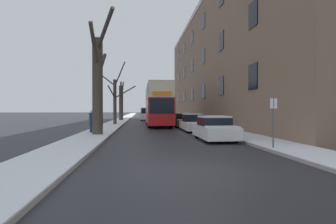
{
  "coord_description": "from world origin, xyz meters",
  "views": [
    {
      "loc": [
        -1.74,
        -7.59,
        1.83
      ],
      "look_at": [
        0.74,
        15.99,
        1.59
      ],
      "focal_mm": 28.0,
      "sensor_mm": 36.0,
      "label": 1
    }
  ],
  "objects_px": {
    "parked_car_2": "(183,120)",
    "bare_tree_left_2": "(121,101)",
    "bare_tree_left_1": "(115,98)",
    "oncoming_van": "(146,113)",
    "pedestrian_left_sidewalk": "(92,121)",
    "bare_tree_left_0": "(98,82)",
    "parked_car_0": "(215,129)",
    "street_sign_post": "(273,120)",
    "double_decker_bus": "(158,103)",
    "parked_car_1": "(193,123)"
  },
  "relations": [
    {
      "from": "bare_tree_left_0",
      "to": "parked_car_0",
      "type": "height_order",
      "value": "bare_tree_left_0"
    },
    {
      "from": "bare_tree_left_0",
      "to": "double_decker_bus",
      "type": "relative_size",
      "value": 0.67
    },
    {
      "from": "pedestrian_left_sidewalk",
      "to": "street_sign_post",
      "type": "bearing_deg",
      "value": 155.69
    },
    {
      "from": "bare_tree_left_0",
      "to": "parked_car_1",
      "type": "xyz_separation_m",
      "value": [
        7.23,
        3.63,
        -3.03
      ]
    },
    {
      "from": "bare_tree_left_2",
      "to": "pedestrian_left_sidewalk",
      "type": "xyz_separation_m",
      "value": [
        -0.47,
        -22.3,
        -2.12
      ]
    },
    {
      "from": "oncoming_van",
      "to": "street_sign_post",
      "type": "height_order",
      "value": "street_sign_post"
    },
    {
      "from": "double_decker_bus",
      "to": "pedestrian_left_sidewalk",
      "type": "bearing_deg",
      "value": -118.67
    },
    {
      "from": "double_decker_bus",
      "to": "oncoming_van",
      "type": "relative_size",
      "value": 2.18
    },
    {
      "from": "bare_tree_left_0",
      "to": "double_decker_bus",
      "type": "xyz_separation_m",
      "value": [
        4.77,
        11.47,
        -1.14
      ]
    },
    {
      "from": "double_decker_bus",
      "to": "parked_car_2",
      "type": "xyz_separation_m",
      "value": [
        2.46,
        -2.4,
        -1.88
      ]
    },
    {
      "from": "parked_car_2",
      "to": "oncoming_van",
      "type": "xyz_separation_m",
      "value": [
        -3.4,
        17.15,
        0.49
      ]
    },
    {
      "from": "pedestrian_left_sidewalk",
      "to": "bare_tree_left_0",
      "type": "bearing_deg",
      "value": 132.48
    },
    {
      "from": "oncoming_van",
      "to": "parked_car_1",
      "type": "bearing_deg",
      "value": -81.45
    },
    {
      "from": "oncoming_van",
      "to": "street_sign_post",
      "type": "xyz_separation_m",
      "value": [
        4.79,
        -33.33,
        0.19
      ]
    },
    {
      "from": "bare_tree_left_0",
      "to": "street_sign_post",
      "type": "xyz_separation_m",
      "value": [
        8.62,
        -7.12,
        -2.35
      ]
    },
    {
      "from": "bare_tree_left_1",
      "to": "pedestrian_left_sidewalk",
      "type": "bearing_deg",
      "value": -93.28
    },
    {
      "from": "double_decker_bus",
      "to": "bare_tree_left_2",
      "type": "bearing_deg",
      "value": 111.93
    },
    {
      "from": "bare_tree_left_1",
      "to": "pedestrian_left_sidewalk",
      "type": "distance_m",
      "value": 11.29
    },
    {
      "from": "parked_car_0",
      "to": "street_sign_post",
      "type": "xyz_separation_m",
      "value": [
        1.39,
        -4.26,
        0.68
      ]
    },
    {
      "from": "parked_car_1",
      "to": "oncoming_van",
      "type": "distance_m",
      "value": 22.85
    },
    {
      "from": "parked_car_1",
      "to": "bare_tree_left_0",
      "type": "bearing_deg",
      "value": -153.34
    },
    {
      "from": "street_sign_post",
      "to": "bare_tree_left_1",
      "type": "bearing_deg",
      "value": 113.73
    },
    {
      "from": "parked_car_0",
      "to": "oncoming_van",
      "type": "bearing_deg",
      "value": 96.66
    },
    {
      "from": "parked_car_0",
      "to": "parked_car_1",
      "type": "height_order",
      "value": "parked_car_1"
    },
    {
      "from": "parked_car_2",
      "to": "oncoming_van",
      "type": "bearing_deg",
      "value": 101.2
    },
    {
      "from": "bare_tree_left_0",
      "to": "parked_car_0",
      "type": "relative_size",
      "value": 1.94
    },
    {
      "from": "bare_tree_left_0",
      "to": "parked_car_0",
      "type": "distance_m",
      "value": 8.34
    },
    {
      "from": "parked_car_2",
      "to": "bare_tree_left_2",
      "type": "bearing_deg",
      "value": 116.72
    },
    {
      "from": "parked_car_2",
      "to": "bare_tree_left_1",
      "type": "bearing_deg",
      "value": 154.21
    },
    {
      "from": "bare_tree_left_2",
      "to": "parked_car_1",
      "type": "relative_size",
      "value": 1.42
    },
    {
      "from": "bare_tree_left_0",
      "to": "double_decker_bus",
      "type": "height_order",
      "value": "bare_tree_left_0"
    },
    {
      "from": "bare_tree_left_0",
      "to": "pedestrian_left_sidewalk",
      "type": "bearing_deg",
      "value": 113.91
    },
    {
      "from": "bare_tree_left_2",
      "to": "double_decker_bus",
      "type": "bearing_deg",
      "value": -68.07
    },
    {
      "from": "parked_car_0",
      "to": "parked_car_1",
      "type": "relative_size",
      "value": 0.9
    },
    {
      "from": "parked_car_2",
      "to": "oncoming_van",
      "type": "height_order",
      "value": "oncoming_van"
    },
    {
      "from": "parked_car_0",
      "to": "street_sign_post",
      "type": "height_order",
      "value": "street_sign_post"
    },
    {
      "from": "double_decker_bus",
      "to": "parked_car_1",
      "type": "xyz_separation_m",
      "value": [
        2.46,
        -7.84,
        -1.88
      ]
    },
    {
      "from": "bare_tree_left_0",
      "to": "bare_tree_left_2",
      "type": "relative_size",
      "value": 1.22
    },
    {
      "from": "bare_tree_left_1",
      "to": "bare_tree_left_2",
      "type": "xyz_separation_m",
      "value": [
        -0.16,
        11.24,
        -0.03
      ]
    },
    {
      "from": "bare_tree_left_1",
      "to": "parked_car_1",
      "type": "relative_size",
      "value": 1.6
    },
    {
      "from": "bare_tree_left_1",
      "to": "oncoming_van",
      "type": "xyz_separation_m",
      "value": [
        3.87,
        13.64,
        -1.97
      ]
    },
    {
      "from": "pedestrian_left_sidewalk",
      "to": "parked_car_1",
      "type": "bearing_deg",
      "value": -146.43
    },
    {
      "from": "parked_car_2",
      "to": "street_sign_post",
      "type": "relative_size",
      "value": 1.68
    },
    {
      "from": "parked_car_1",
      "to": "pedestrian_left_sidewalk",
      "type": "relative_size",
      "value": 2.51
    },
    {
      "from": "bare_tree_left_0",
      "to": "oncoming_van",
      "type": "height_order",
      "value": "bare_tree_left_0"
    },
    {
      "from": "bare_tree_left_2",
      "to": "parked_car_1",
      "type": "distance_m",
      "value": 21.65
    },
    {
      "from": "oncoming_van",
      "to": "bare_tree_left_1",
      "type": "bearing_deg",
      "value": -105.84
    },
    {
      "from": "parked_car_1",
      "to": "street_sign_post",
      "type": "relative_size",
      "value": 1.93
    },
    {
      "from": "parked_car_2",
      "to": "pedestrian_left_sidewalk",
      "type": "xyz_separation_m",
      "value": [
        -7.9,
        -7.55,
        0.31
      ]
    },
    {
      "from": "parked_car_2",
      "to": "pedestrian_left_sidewalk",
      "type": "bearing_deg",
      "value": -136.28
    }
  ]
}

